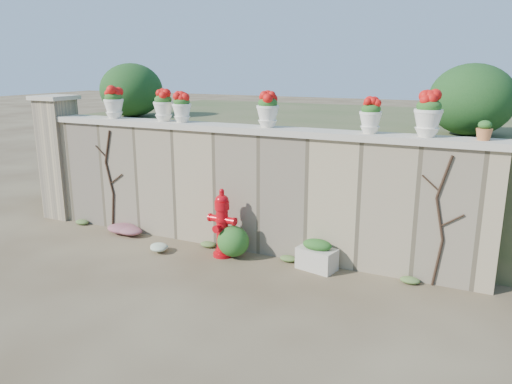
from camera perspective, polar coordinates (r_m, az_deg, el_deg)
The scene contains 21 objects.
ground at distance 7.34m, azimuth -8.22°, elevation -10.61°, with size 80.00×80.00×0.00m, color #4B3925.
stone_wall at distance 8.46m, azimuth -1.70°, elevation 0.16°, with size 8.00×0.40×2.00m, color tan.
wall_cap at distance 8.27m, azimuth -1.75°, elevation 7.23°, with size 8.10×0.52×0.10m, color beige.
gate_pillar at distance 10.92m, azimuth -21.49°, elevation 3.79°, with size 0.72×0.72×2.48m.
raised_fill at distance 11.33m, azimuth 5.76°, elevation 3.77°, with size 9.00×6.00×2.00m, color #384C23.
back_shrub_left at distance 10.99m, azimuth -14.04°, elevation 11.23°, with size 1.30×1.30×1.10m, color #143814.
back_shrub_right at distance 8.50m, azimuth 23.43°, elevation 9.65°, with size 1.30×1.30×1.10m, color #143814.
vine_left at distance 9.79m, azimuth -16.35°, elevation 1.49°, with size 0.60×0.04×1.91m.
vine_right at distance 7.38m, azimuth 20.33°, elevation -2.99°, with size 0.60×0.04×1.91m.
fire_hydrant at distance 8.16m, azimuth -3.89°, elevation -3.54°, with size 0.49×0.35×1.14m.
planter_box at distance 7.79m, azimuth 6.98°, elevation -7.22°, with size 0.64×0.46×0.49m.
green_shrub at distance 8.18m, azimuth -3.19°, elevation -5.33°, with size 0.68×0.61×0.64m, color #1E5119.
magenta_clump at distance 9.63m, azimuth -14.92°, elevation -4.02°, with size 0.87×0.58×0.23m, color #C72776.
white_flowers at distance 8.55m, azimuth -10.75°, elevation -6.29°, with size 0.55×0.44×0.20m, color white.
urn_pot_0 at distance 9.73m, azimuth -15.96°, elevation 9.75°, with size 0.36×0.36×0.57m.
urn_pot_1 at distance 9.04m, azimuth -10.55°, elevation 9.67°, with size 0.35×0.35×0.55m.
urn_pot_2 at distance 8.82m, azimuth -8.48°, elevation 9.52°, with size 0.33×0.33×0.51m.
urn_pot_3 at distance 8.02m, azimuth 1.34°, elevation 9.36°, with size 0.36×0.36×0.56m.
urn_pot_4 at distance 7.50m, azimuth 12.96°, elevation 8.46°, with size 0.33×0.33×0.51m.
urn_pot_5 at distance 7.36m, azimuth 19.08°, elevation 8.33°, with size 0.39×0.39×0.61m.
terracotta_pot at distance 7.33m, azimuth 24.63°, elevation 6.32°, with size 0.21×0.21×0.26m.
Camera 1 is at (3.78, -5.48, 3.09)m, focal length 35.00 mm.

